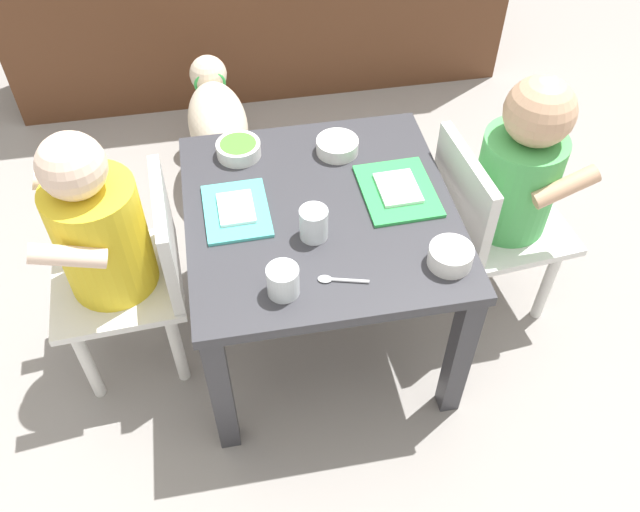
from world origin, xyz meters
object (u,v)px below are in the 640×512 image
water_cup_left (314,225)px  food_tray_right (398,190)px  food_tray_left (236,210)px  spoon_by_left_tray (338,280)px  water_cup_right (283,282)px  seated_child_right (514,178)px  dog (217,119)px  cereal_bowl_right_side (451,256)px  cereal_bowl_left_side (239,149)px  veggie_bowl_far (337,146)px  seated_child_left (106,236)px  dining_table (320,232)px

water_cup_left → food_tray_right: bearing=25.6°
food_tray_left → spoon_by_left_tray: (0.17, -0.22, -0.00)m
food_tray_left → water_cup_right: 0.24m
spoon_by_left_tray → seated_child_right: bearing=27.5°
dog → food_tray_right: (0.37, -0.62, 0.21)m
dog → water_cup_right: water_cup_right is taller
water_cup_left → cereal_bowl_right_side: bearing=-26.3°
cereal_bowl_left_side → water_cup_left: bearing=-66.5°
seated_child_right → cereal_bowl_left_side: bearing=163.4°
seated_child_right → water_cup_left: bearing=-167.3°
water_cup_right → cereal_bowl_left_side: water_cup_right is taller
water_cup_left → veggie_bowl_far: (0.10, 0.26, -0.01)m
dog → cereal_bowl_right_side: cereal_bowl_right_side is taller
seated_child_right → water_cup_right: 0.61m
water_cup_left → spoon_by_left_tray: bearing=-79.3°
cereal_bowl_left_side → veggie_bowl_far: bearing=-7.4°
seated_child_right → food_tray_left: bearing=-179.0°
food_tray_right → water_cup_right: bearing=-140.7°
seated_child_right → food_tray_left: (-0.62, -0.01, 0.02)m
food_tray_left → veggie_bowl_far: 0.29m
water_cup_left → water_cup_right: (-0.08, -0.14, -0.00)m
dog → food_tray_left: size_ratio=2.45×
cereal_bowl_right_side → veggie_bowl_far: (-0.15, 0.38, -0.00)m
seated_child_left → dog: size_ratio=1.50×
food_tray_right → cereal_bowl_left_side: bearing=149.9°
dining_table → veggie_bowl_far: veggie_bowl_far is taller
cereal_bowl_left_side → spoon_by_left_tray: (0.15, -0.41, -0.01)m
food_tray_left → cereal_bowl_right_side: (0.40, -0.22, 0.02)m
cereal_bowl_right_side → veggie_bowl_far: size_ratio=0.90×
dog → water_cup_right: 0.89m
dog → dining_table: bearing=-73.4°
seated_child_right → cereal_bowl_left_side: size_ratio=6.56×
seated_child_left → cereal_bowl_right_side: seated_child_left is taller
dining_table → seated_child_left: size_ratio=0.89×
dining_table → spoon_by_left_tray: bearing=-90.7°
cereal_bowl_right_side → veggie_bowl_far: cereal_bowl_right_side is taller
water_cup_left → seated_child_right: bearing=12.7°
dog → food_tray_left: (0.02, -0.62, 0.21)m
food_tray_left → cereal_bowl_right_side: 0.45m
dining_table → cereal_bowl_right_side: (0.22, -0.20, 0.09)m
seated_child_right → cereal_bowl_left_side: 0.62m
dining_table → food_tray_right: size_ratio=3.00×
food_tray_right → water_cup_right: water_cup_right is taller
food_tray_left → water_cup_right: water_cup_right is taller
dining_table → food_tray_right: 0.19m
spoon_by_left_tray → water_cup_right: bearing=-175.7°
seated_child_right → water_cup_right: seated_child_right is taller
food_tray_left → water_cup_left: (0.15, -0.10, 0.02)m
veggie_bowl_far → cereal_bowl_left_side: (-0.22, 0.03, 0.00)m
dog → water_cup_left: 0.77m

